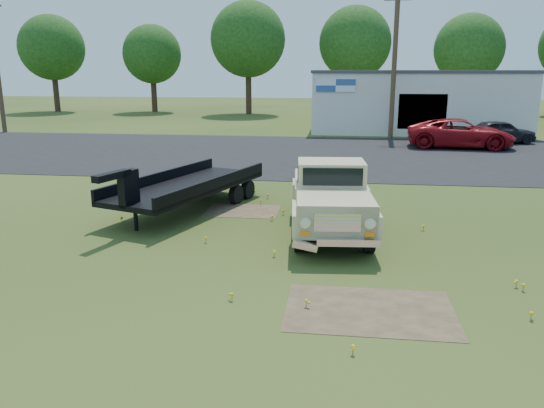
{
  "coord_description": "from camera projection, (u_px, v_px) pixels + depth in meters",
  "views": [
    {
      "loc": [
        0.88,
        -11.86,
        4.18
      ],
      "look_at": [
        -0.78,
        1.0,
        0.89
      ],
      "focal_mm": 35.0,
      "sensor_mm": 36.0,
      "label": 1
    }
  ],
  "objects": [
    {
      "name": "vintage_pickup_truck",
      "position": [
        330.0,
        197.0,
        13.88
      ],
      "size": [
        2.48,
        5.41,
        1.91
      ],
      "primitive_type": null,
      "rotation": [
        0.0,
        0.0,
        0.08
      ],
      "color": "beige",
      "rests_on": "ground"
    },
    {
      "name": "asphalt_lot",
      "position": [
        322.0,
        154.0,
        26.96
      ],
      "size": [
        90.0,
        14.0,
        0.02
      ],
      "primitive_type": "cube",
      "color": "black",
      "rests_on": "ground"
    },
    {
      "name": "treeline_c",
      "position": [
        248.0,
        39.0,
        49.79
      ],
      "size": [
        7.04,
        7.04,
        10.47
      ],
      "color": "#3C281B",
      "rests_on": "ground"
    },
    {
      "name": "dirt_patch_b",
      "position": [
        243.0,
        211.0,
        16.15
      ],
      "size": [
        2.2,
        1.6,
        0.01
      ],
      "primitive_type": "cube",
      "color": "#503B2A",
      "rests_on": "ground"
    },
    {
      "name": "dark_sedan",
      "position": [
        500.0,
        132.0,
        30.68
      ],
      "size": [
        4.26,
        2.57,
        1.36
      ],
      "primitive_type": "imported",
      "rotation": [
        0.0,
        0.0,
        1.83
      ],
      "color": "black",
      "rests_on": "ground"
    },
    {
      "name": "utility_pole_mid",
      "position": [
        394.0,
        62.0,
        32.06
      ],
      "size": [
        1.6,
        0.3,
        9.0
      ],
      "color": "#4C3223",
      "rests_on": "ground"
    },
    {
      "name": "treeline_e",
      "position": [
        469.0,
        49.0,
        47.07
      ],
      "size": [
        6.08,
        6.08,
        9.04
      ],
      "color": "#3C281B",
      "rests_on": "ground"
    },
    {
      "name": "ground",
      "position": [
        299.0,
        252.0,
        12.54
      ],
      "size": [
        140.0,
        140.0,
        0.0
      ],
      "primitive_type": "plane",
      "color": "#2B4014",
      "rests_on": "ground"
    },
    {
      "name": "treeline_a",
      "position": [
        52.0,
        48.0,
        52.9
      ],
      "size": [
        6.4,
        6.4,
        9.52
      ],
      "color": "#3C281B",
      "rests_on": "ground"
    },
    {
      "name": "red_pickup",
      "position": [
        460.0,
        134.0,
        28.97
      ],
      "size": [
        5.82,
        3.02,
        1.57
      ],
      "primitive_type": "imported",
      "rotation": [
        0.0,
        0.0,
        1.49
      ],
      "color": "maroon",
      "rests_on": "ground"
    },
    {
      "name": "commercial_building",
      "position": [
        415.0,
        100.0,
        37.23
      ],
      "size": [
        14.2,
        8.2,
        4.15
      ],
      "color": "silver",
      "rests_on": "ground"
    },
    {
      "name": "dirt_patch_a",
      "position": [
        370.0,
        311.0,
        9.47
      ],
      "size": [
        3.0,
        2.0,
        0.01
      ],
      "primitive_type": "cube",
      "color": "#503B2A",
      "rests_on": "ground"
    },
    {
      "name": "treeline_d",
      "position": [
        355.0,
        43.0,
        49.59
      ],
      "size": [
        6.72,
        6.72,
        10.0
      ],
      "color": "#3C281B",
      "rests_on": "ground"
    },
    {
      "name": "treeline_b",
      "position": [
        152.0,
        54.0,
        52.78
      ],
      "size": [
        5.76,
        5.76,
        8.57
      ],
      "color": "#3C281B",
      "rests_on": "ground"
    },
    {
      "name": "flatbed_trailer",
      "position": [
        187.0,
        182.0,
        16.05
      ],
      "size": [
        4.06,
        6.67,
        1.73
      ],
      "primitive_type": null,
      "rotation": [
        0.0,
        0.0,
        -0.33
      ],
      "color": "black",
      "rests_on": "ground"
    }
  ]
}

